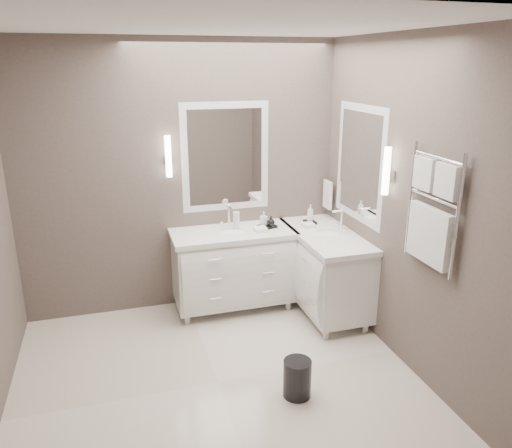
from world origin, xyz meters
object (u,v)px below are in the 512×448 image
object	(u,v)px
vanity_right	(325,267)
towel_ladder	(431,216)
waste_bin	(297,378)
vanity_back	(233,264)

from	to	relation	value
vanity_right	towel_ladder	bearing A→B (deg)	-80.16
vanity_right	waste_bin	world-z (taller)	vanity_right
waste_bin	towel_ladder	bearing A→B (deg)	-3.78
vanity_back	towel_ladder	xyz separation A→B (m)	(1.10, -1.63, 0.91)
vanity_right	waste_bin	size ratio (longest dim) A/B	4.08
towel_ladder	waste_bin	size ratio (longest dim) A/B	2.96
vanity_right	waste_bin	xyz separation A→B (m)	(-0.77, -1.23, -0.33)
towel_ladder	waste_bin	distance (m)	1.59
vanity_back	towel_ladder	bearing A→B (deg)	-55.90
waste_bin	vanity_right	bearing A→B (deg)	58.01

